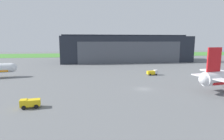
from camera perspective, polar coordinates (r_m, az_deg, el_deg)
name	(u,v)px	position (r m, az deg, el deg)	size (l,w,h in m)	color
ground_plane	(143,89)	(61.92, 9.39, -5.65)	(440.00, 440.00, 0.00)	slate
grass_field_strip	(101,55)	(208.60, -3.44, 4.59)	(440.00, 56.00, 0.08)	#468734
maintenance_hangar	(125,49)	(143.95, 4.03, 6.39)	(92.37, 32.27, 19.55)	#232833
pushback_tractor	(30,103)	(48.12, -23.31, -9.03)	(4.57, 2.80, 2.08)	yellow
ops_van	(152,72)	(87.28, 12.03, -0.72)	(4.68, 2.70, 2.29)	silver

